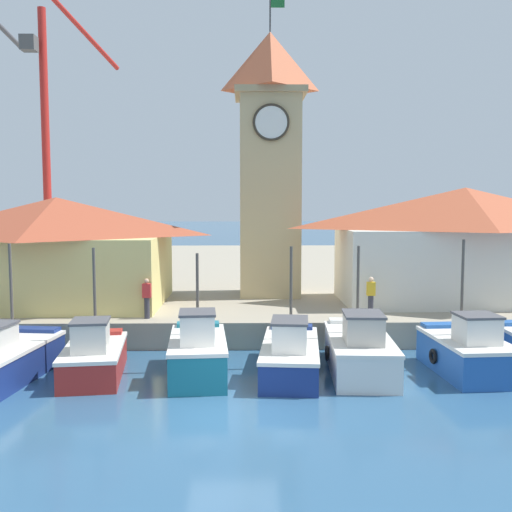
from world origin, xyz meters
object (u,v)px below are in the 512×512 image
fishing_boat_mid_right (290,354)px  clock_tower (270,157)px  fishing_boat_right_inner (360,350)px  dock_worker_near_tower (147,298)px  warehouse_left (57,250)px  fishing_boat_right_outer (467,351)px  fishing_boat_mid_left (94,356)px  fishing_boat_left_inner (3,359)px  warehouse_right (464,244)px  dock_worker_along_quay (371,296)px  fishing_boat_center (198,352)px  port_crane_near (50,164)px

fishing_boat_mid_right → clock_tower: (-0.29, 10.28, 7.26)m
fishing_boat_right_inner → dock_worker_near_tower: 8.88m
fishing_boat_mid_right → warehouse_left: 13.02m
fishing_boat_right_outer → dock_worker_near_tower: 12.23m
fishing_boat_mid_left → fishing_boat_left_inner: bearing=-173.0°
fishing_boat_right_outer → warehouse_right: size_ratio=0.38×
clock_tower → dock_worker_along_quay: 9.20m
warehouse_left → dock_worker_near_tower: bearing=-37.4°
fishing_boat_center → clock_tower: bearing=75.2°
warehouse_right → port_crane_near: 28.90m
fishing_boat_right_inner → dock_worker_along_quay: (1.28, 4.39, 1.15)m
fishing_boat_mid_left → fishing_boat_center: 3.44m
fishing_boat_left_inner → fishing_boat_center: (6.26, 0.31, 0.10)m
fishing_boat_left_inner → warehouse_right: (18.00, 8.46, 3.10)m
fishing_boat_right_inner → warehouse_right: size_ratio=0.45×
fishing_boat_left_inner → warehouse_left: warehouse_left is taller
fishing_boat_mid_left → fishing_boat_mid_right: fishing_boat_mid_right is taller
clock_tower → warehouse_left: size_ratio=1.45×
warehouse_right → port_crane_near: port_crane_near is taller
fishing_boat_right_inner → dock_worker_near_tower: fishing_boat_right_inner is taller
warehouse_left → port_crane_near: port_crane_near is taller
fishing_boat_mid_left → port_crane_near: size_ratio=0.22×
clock_tower → warehouse_right: (8.94, -2.40, -4.14)m
dock_worker_near_tower → clock_tower: bearing=49.7°
fishing_boat_right_inner → clock_tower: clock_tower is taller
fishing_boat_mid_left → clock_tower: size_ratio=0.30×
fishing_boat_center → warehouse_left: (-7.02, 7.97, 2.76)m
warehouse_left → dock_worker_along_quay: 14.20m
fishing_boat_right_outer → warehouse_right: warehouse_right is taller
fishing_boat_left_inner → dock_worker_along_quay: 14.01m
fishing_boat_right_inner → dock_worker_near_tower: size_ratio=3.24×
fishing_boat_right_outer → clock_tower: 14.08m
port_crane_near → dock_worker_along_quay: bearing=-44.6°
fishing_boat_mid_right → port_crane_near: bearing=123.4°
warehouse_left → fishing_boat_center: bearing=-48.6°
fishing_boat_mid_left → fishing_boat_center: bearing=-0.6°
fishing_boat_left_inner → dock_worker_near_tower: (3.87, 4.75, 1.21)m
clock_tower → fishing_boat_right_outer: bearing=-59.0°
fishing_boat_mid_left → fishing_boat_center: fishing_boat_mid_left is taller
warehouse_left → dock_worker_along_quay: bearing=-12.9°
fishing_boat_center → fishing_boat_right_inner: bearing=4.4°
fishing_boat_right_inner → fishing_boat_right_outer: 3.58m
fishing_boat_right_inner → dock_worker_along_quay: bearing=73.7°
fishing_boat_mid_right → dock_worker_near_tower: (-5.47, 4.17, 1.23)m
dock_worker_near_tower → warehouse_right: bearing=14.7°
fishing_boat_mid_left → fishing_boat_right_outer: (12.45, 0.13, 0.08)m
fishing_boat_right_outer → port_crane_near: port_crane_near is taller
fishing_boat_right_inner → fishing_boat_mid_right: bearing=-176.3°
fishing_boat_left_inner → fishing_boat_right_inner: (11.71, 0.73, 0.06)m
warehouse_left → warehouse_right: size_ratio=0.86×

